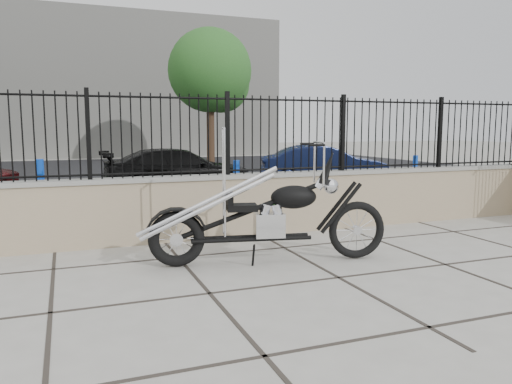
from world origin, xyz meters
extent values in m
plane|color=#99968E|center=(0.00, 0.00, 0.00)|extent=(90.00, 90.00, 0.00)
plane|color=black|center=(0.00, 12.50, 0.00)|extent=(30.00, 30.00, 0.00)
cube|color=gray|center=(0.00, 2.50, 0.48)|extent=(14.00, 0.36, 0.96)
cube|color=black|center=(0.00, 2.50, 1.56)|extent=(14.00, 0.08, 1.20)
cube|color=beige|center=(0.00, 26.50, 4.00)|extent=(22.00, 6.00, 8.00)
imported|color=black|center=(1.43, 7.97, 0.57)|extent=(3.90, 1.59, 1.13)
imported|color=#0E1636|center=(5.50, 7.68, 0.59)|extent=(3.79, 2.30, 1.18)
cylinder|color=#0B54AF|center=(-1.73, 4.66, 0.56)|extent=(0.17, 0.17, 1.13)
cylinder|color=#0B41AC|center=(1.83, 4.54, 0.52)|extent=(0.16, 0.16, 1.03)
cylinder|color=#0B1CB0|center=(6.69, 5.25, 0.50)|extent=(0.15, 0.15, 0.99)
cylinder|color=#382619|center=(4.70, 16.54, 1.69)|extent=(0.34, 0.34, 3.38)
sphere|color=#2A7232|center=(4.70, 16.54, 4.29)|extent=(3.61, 3.61, 3.61)
camera|label=1|loc=(-1.31, -4.73, 1.68)|focal=35.00mm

